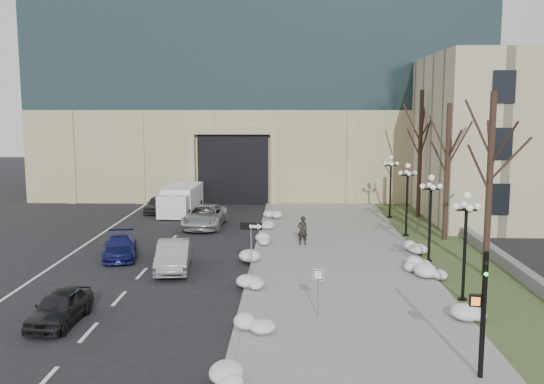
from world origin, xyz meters
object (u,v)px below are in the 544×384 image
Objects in this scene: lamppost_d at (391,178)px; traffic_signal at (482,317)px; car_b at (173,256)px; lamppost_a at (465,232)px; one_way_sign at (255,233)px; car_c at (120,247)px; keep_sign at (318,283)px; pedestrian at (302,230)px; lamppost_c at (407,190)px; car_d at (205,216)px; lamppost_b at (430,206)px; box_truck at (181,200)px; car_a at (60,307)px; car_e at (158,204)px.

traffic_signal is at bearing -93.36° from lamppost_d.
lamppost_a is (13.31, -4.64, 2.32)m from car_b.
one_way_sign is 0.61× the size of lamppost_d.
keep_sign reaches higher than car_c.
pedestrian is at bearing 114.45° from traffic_signal.
lamppost_d is (0.00, 19.50, 0.00)m from lamppost_a.
traffic_signal is 0.85× the size of lamppost_c.
traffic_signal reaches higher than car_c.
car_d is at bearing 83.38° from car_b.
lamppost_b is (9.02, 4.01, 0.67)m from one_way_sign.
car_d is 8.76m from pedestrian.
traffic_signal reaches higher than keep_sign.
pedestrian is 0.37× the size of lamppost_a.
lamppost_d is at bearing 90.00° from lamppost_a.
lamppost_b is at bearing -32.98° from car_d.
lamppost_d is (15.96, -1.86, 2.05)m from box_truck.
traffic_signal is 0.85× the size of lamppost_a.
car_c is 21.20m from traffic_signal.
car_d is at bearing 125.03° from traffic_signal.
lamppost_d reaches higher than pedestrian.
car_a is at bearing -117.02° from car_b.
car_a is 0.80× the size of lamppost_d.
keep_sign is 0.43× the size of lamppost_b.
car_a is 0.80× the size of lamppost_b.
pedestrian is at bearing 123.29° from lamppost_a.
traffic_signal is 0.85× the size of lamppost_d.
traffic_signal reaches higher than one_way_sign.
traffic_signal is at bearing -61.33° from box_truck.
lamppost_c is (17.88, -8.63, 2.41)m from car_e.
lamppost_c reaches higher than car_a.
car_c is 9.34m from car_d.
car_a is 0.98× the size of car_e.
box_truck is at bearing -68.53° from pedestrian.
lamppost_a is (16.19, 3.09, 2.42)m from car_a.
car_b is 0.96× the size of lamppost_c.
one_way_sign is 0.61× the size of lamppost_a.
pedestrian is at bearing 80.02° from one_way_sign.
lamppost_c is at bearing -25.44° from box_truck.
car_d is 13.98m from lamppost_d.
car_b reaches higher than car_a.
car_e is (-4.57, 5.78, -0.11)m from car_d.
car_c is at bearing -83.01° from car_e.
car_a is at bearing -100.02° from car_c.
pedestrian is at bearing -156.82° from lamppost_c.
lamppost_a reaches higher than keep_sign.
car_e is (-1.69, 24.72, 0.01)m from car_a.
box_truck is 21.91m from lamppost_b.
one_way_sign is (7.76, -4.69, 1.79)m from car_c.
lamppost_b reaches higher than one_way_sign.
lamppost_c is (13.31, 8.36, 2.32)m from car_b.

